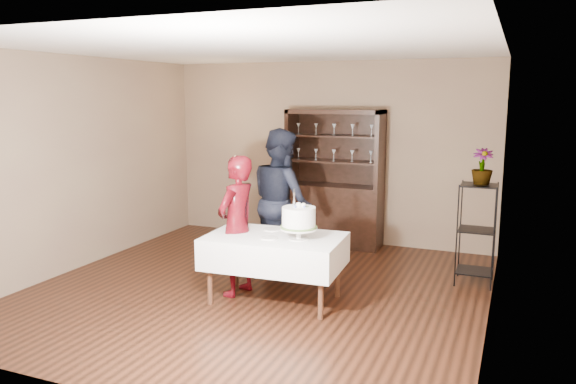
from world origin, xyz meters
name	(u,v)px	position (x,y,z in m)	size (l,w,h in m)	color
floor	(257,290)	(0.00, 0.00, 0.00)	(5.00, 5.00, 0.00)	black
ceiling	(254,48)	(0.00, 0.00, 2.70)	(5.00, 5.00, 0.00)	white
back_wall	(327,152)	(0.00, 2.50, 1.35)	(5.00, 0.02, 2.70)	brown
wall_left	(79,163)	(-2.50, 0.00, 1.35)	(0.02, 5.00, 2.70)	brown
wall_right	(496,188)	(2.50, 0.00, 1.35)	(0.02, 5.00, 2.70)	brown
china_hutch	(334,200)	(0.20, 2.25, 0.66)	(1.40, 0.48, 2.00)	black
plant_etagere	(476,230)	(2.28, 1.20, 0.65)	(0.42, 0.42, 1.20)	black
cake_table	(275,251)	(0.32, -0.22, 0.55)	(1.49, 0.97, 0.72)	silver
woman	(237,226)	(-0.15, -0.18, 0.78)	(0.57, 0.37, 1.56)	#3A050F
man	(282,201)	(-0.02, 0.79, 0.90)	(0.88, 0.68, 1.81)	black
cake	(299,219)	(0.61, -0.25, 0.94)	(0.41, 0.41, 0.54)	silver
plate_near	(269,238)	(0.32, -0.34, 0.73)	(0.18, 0.18, 0.01)	silver
plate_far	(272,229)	(0.19, 0.02, 0.73)	(0.20, 0.20, 0.01)	silver
potted_plant	(482,167)	(2.30, 1.20, 1.40)	(0.23, 0.23, 0.42)	#517236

